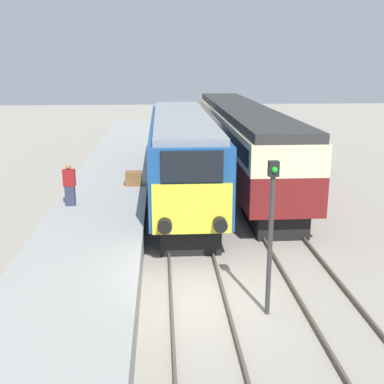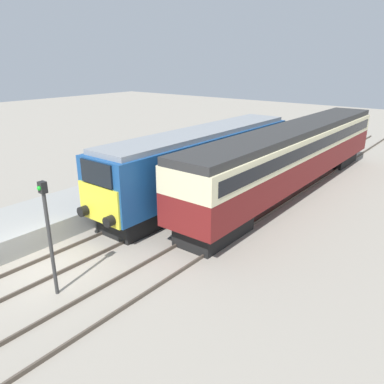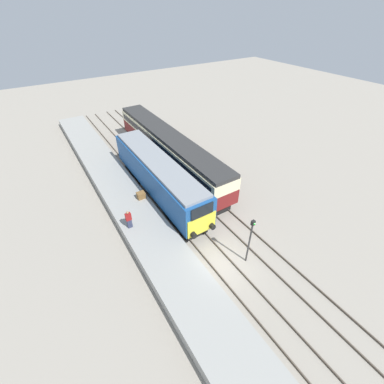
% 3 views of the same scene
% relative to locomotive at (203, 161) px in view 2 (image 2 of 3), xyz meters
% --- Properties ---
extents(ground_plane, '(120.00, 120.00, 0.00)m').
position_rel_locomotive_xyz_m(ground_plane, '(0.00, -9.86, -2.19)').
color(ground_plane, gray).
extents(platform_left, '(3.50, 50.00, 0.93)m').
position_rel_locomotive_xyz_m(platform_left, '(-3.30, -1.86, -1.73)').
color(platform_left, gray).
rests_on(platform_left, ground_plane).
extents(rails_near_track, '(1.51, 60.00, 0.14)m').
position_rel_locomotive_xyz_m(rails_near_track, '(0.00, -4.86, -2.12)').
color(rails_near_track, '#4C4238').
rests_on(rails_near_track, ground_plane).
extents(rails_far_track, '(1.50, 60.00, 0.14)m').
position_rel_locomotive_xyz_m(rails_far_track, '(3.40, -4.86, -2.12)').
color(rails_far_track, '#4C4238').
rests_on(rails_far_track, ground_plane).
extents(locomotive, '(2.70, 14.78, 3.91)m').
position_rel_locomotive_xyz_m(locomotive, '(0.00, 0.00, 0.00)').
color(locomotive, black).
rests_on(locomotive, ground_plane).
extents(passenger_carriage, '(2.75, 20.42, 3.90)m').
position_rel_locomotive_xyz_m(passenger_carriage, '(3.40, 4.35, 0.19)').
color(passenger_carriage, black).
rests_on(passenger_carriage, ground_plane).
extents(person_on_platform, '(0.44, 0.26, 1.60)m').
position_rel_locomotive_xyz_m(person_on_platform, '(-4.37, -3.63, -0.47)').
color(person_on_platform, '#2D334C').
rests_on(person_on_platform, platform_left).
extents(signal_post, '(0.24, 0.28, 3.96)m').
position_rel_locomotive_xyz_m(signal_post, '(1.70, -10.46, 0.16)').
color(signal_post, '#333333').
rests_on(signal_post, ground_plane).
extents(luggage_crate, '(0.70, 0.56, 0.60)m').
position_rel_locomotive_xyz_m(luggage_crate, '(-2.15, -0.69, -0.96)').
color(luggage_crate, brown).
rests_on(luggage_crate, platform_left).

